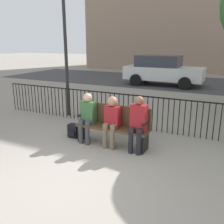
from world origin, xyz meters
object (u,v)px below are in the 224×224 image
object	(u,v)px
seated_person_1	(112,119)
parked_car_0	(162,70)
seated_person_2	(138,121)
seated_person_0	(87,115)
backpack	(74,131)
park_bench	(114,124)
lamp_post	(65,33)

from	to	relation	value
seated_person_1	parked_car_0	bearing A→B (deg)	97.86
seated_person_2	seated_person_1	bearing A→B (deg)	-179.66
seated_person_0	parked_car_0	bearing A→B (deg)	93.71
seated_person_0	backpack	world-z (taller)	seated_person_0
park_bench	seated_person_1	xyz separation A→B (m)	(0.02, -0.13, 0.17)
parked_car_0	lamp_post	bearing A→B (deg)	-99.37
backpack	parked_car_0	world-z (taller)	parked_car_0
backpack	lamp_post	world-z (taller)	lamp_post
seated_person_1	park_bench	bearing A→B (deg)	99.07
seated_person_1	backpack	size ratio (longest dim) A/B	3.49
backpack	lamp_post	xyz separation A→B (m)	(-1.28, 1.57, 2.42)
seated_person_2	parked_car_0	xyz separation A→B (m)	(-1.84, 8.78, 0.16)
seated_person_0	seated_person_1	size ratio (longest dim) A/B	1.01
seated_person_2	lamp_post	xyz separation A→B (m)	(-3.01, 1.65, 1.90)
seated_person_2	lamp_post	size ratio (longest dim) A/B	0.31
backpack	parked_car_0	bearing A→B (deg)	90.67
park_bench	seated_person_1	bearing A→B (deg)	-80.93
backpack	lamp_post	distance (m)	3.15
park_bench	seated_person_1	distance (m)	0.21
lamp_post	seated_person_1	bearing A→B (deg)	-34.74
seated_person_0	parked_car_0	xyz separation A→B (m)	(-0.57, 8.79, 0.18)
seated_person_0	park_bench	bearing A→B (deg)	11.77
seated_person_1	backpack	world-z (taller)	seated_person_1
parked_car_0	seated_person_1	bearing A→B (deg)	-82.14
seated_person_0	seated_person_1	bearing A→B (deg)	-0.08
backpack	parked_car_0	xyz separation A→B (m)	(-0.10, 8.70, 0.68)
backpack	seated_person_2	bearing A→B (deg)	-2.68
park_bench	lamp_post	distance (m)	3.51
lamp_post	parked_car_0	size ratio (longest dim) A/B	0.94
seated_person_1	backpack	bearing A→B (deg)	175.62
seated_person_2	backpack	world-z (taller)	seated_person_2
seated_person_2	parked_car_0	bearing A→B (deg)	101.82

